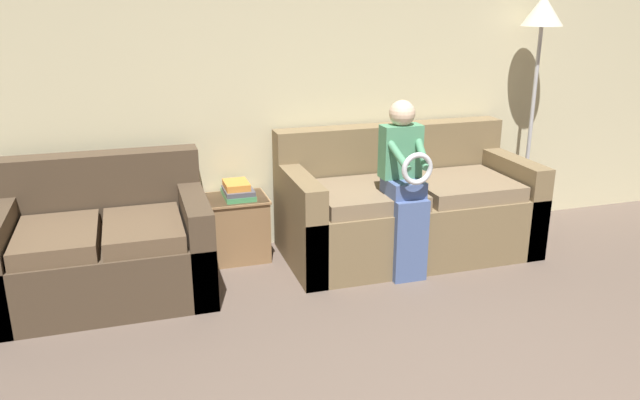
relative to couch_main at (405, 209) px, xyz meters
The scene contains 7 objects.
wall_back 1.10m from the couch_main, 124.65° to the left, with size 7.50×0.06×2.55m.
couch_main is the anchor object (origin of this frame).
couch_side 2.21m from the couch_main, behind, with size 1.36×0.94×0.88m.
child_left_seated 0.55m from the couch_main, 116.84° to the right, with size 0.28×0.38×1.24m.
side_shelf 1.29m from the couch_main, 169.19° to the left, with size 0.45×0.38×0.48m.
book_stack 1.29m from the couch_main, 169.14° to the left, with size 0.22×0.32×0.12m.
floor_lamp 1.78m from the couch_main, ahead, with size 0.32×0.32×1.91m.
Camera 1 is at (-1.64, -1.32, 1.90)m, focal length 35.00 mm.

